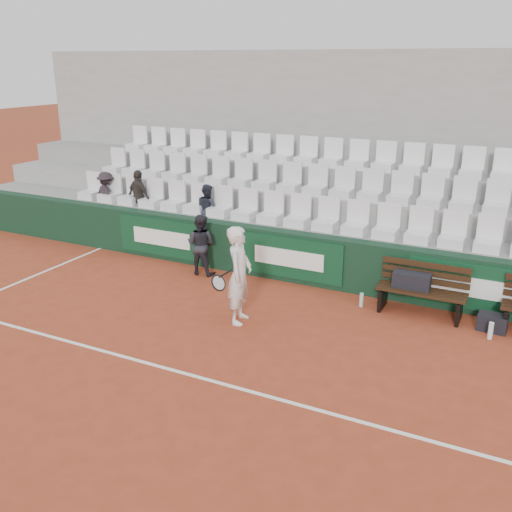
{
  "coord_description": "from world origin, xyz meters",
  "views": [
    {
      "loc": [
        3.89,
        -5.86,
        4.19
      ],
      "look_at": [
        -0.21,
        2.4,
        1.0
      ],
      "focal_mm": 40.0,
      "sensor_mm": 36.0,
      "label": 1
    }
  ],
  "objects": [
    {
      "name": "ground",
      "position": [
        0.0,
        0.0,
        0.0
      ],
      "size": [
        80.0,
        80.0,
        0.0
      ],
      "primitive_type": "plane",
      "color": "#983B22",
      "rests_on": "ground"
    },
    {
      "name": "sports_bag_left",
      "position": [
        2.23,
        3.51,
        0.59
      ],
      "size": [
        0.64,
        0.28,
        0.27
      ],
      "primitive_type": "cube",
      "rotation": [
        0.0,
        0.0,
        0.02
      ],
      "color": "black",
      "rests_on": "bench_left"
    },
    {
      "name": "spectator_c",
      "position": [
        -2.44,
        4.5,
        1.55
      ],
      "size": [
        0.66,
        0.6,
        1.09
      ],
      "primitive_type": "imported",
      "rotation": [
        0.0,
        0.0,
        2.71
      ],
      "color": "#1F232F",
      "rests_on": "grandstand_tier_front"
    },
    {
      "name": "grandstand_tier_mid",
      "position": [
        0.0,
        5.58,
        0.72
      ],
      "size": [
        18.0,
        0.95,
        1.45
      ],
      "primitive_type": "cube",
      "color": "gray",
      "rests_on": "ground"
    },
    {
      "name": "seat_row_front",
      "position": [
        0.0,
        4.45,
        1.31
      ],
      "size": [
        11.9,
        0.44,
        0.63
      ],
      "primitive_type": "cube",
      "color": "silver",
      "rests_on": "grandstand_tier_front"
    },
    {
      "name": "spectator_a",
      "position": [
        -5.24,
        4.5,
        1.56
      ],
      "size": [
        0.84,
        0.67,
        1.13
      ],
      "primitive_type": "imported",
      "rotation": [
        0.0,
        0.0,
        2.73
      ],
      "color": "black",
      "rests_on": "grandstand_tier_front"
    },
    {
      "name": "water_bottle_near",
      "position": [
        1.42,
        3.35,
        0.13
      ],
      "size": [
        0.07,
        0.07,
        0.25
      ],
      "primitive_type": "cylinder",
      "color": "silver",
      "rests_on": "ground"
    },
    {
      "name": "tennis_player",
      "position": [
        -0.25,
        1.86,
        0.83
      ],
      "size": [
        0.75,
        0.67,
        1.66
      ],
      "color": "silver",
      "rests_on": "ground"
    },
    {
      "name": "seat_row_back",
      "position": [
        0.0,
        6.35,
        2.21
      ],
      "size": [
        11.9,
        0.44,
        0.63
      ],
      "primitive_type": "cube",
      "color": "white",
      "rests_on": "grandstand_tier_back"
    },
    {
      "name": "sports_bag_ground",
      "position": [
        3.6,
        3.37,
        0.14
      ],
      "size": [
        0.47,
        0.31,
        0.28
      ],
      "primitive_type": "cube",
      "rotation": [
        0.0,
        0.0,
        -0.06
      ],
      "color": "black",
      "rests_on": "ground"
    },
    {
      "name": "water_bottle_far",
      "position": [
        3.6,
        3.04,
        0.14
      ],
      "size": [
        0.08,
        0.08,
        0.28
      ],
      "primitive_type": "cylinder",
      "color": "silver",
      "rests_on": "ground"
    },
    {
      "name": "grandstand_tier_back",
      "position": [
        0.0,
        6.53,
        0.95
      ],
      "size": [
        18.0,
        0.95,
        1.9
      ],
      "primitive_type": "cube",
      "color": "gray",
      "rests_on": "ground"
    },
    {
      "name": "ball_kid",
      "position": [
        -2.01,
        3.5,
        0.63
      ],
      "size": [
        0.64,
        0.52,
        1.26
      ],
      "primitive_type": "imported",
      "rotation": [
        0.0,
        0.0,
        3.21
      ],
      "color": "black",
      "rests_on": "ground"
    },
    {
      "name": "seat_row_mid",
      "position": [
        0.0,
        5.4,
        1.77
      ],
      "size": [
        11.9,
        0.44,
        0.63
      ],
      "primitive_type": "cube",
      "color": "silver",
      "rests_on": "grandstand_tier_mid"
    },
    {
      "name": "grandstand_rear_wall",
      "position": [
        0.0,
        7.15,
        2.2
      ],
      "size": [
        18.0,
        0.3,
        4.4
      ],
      "primitive_type": "cube",
      "color": "#979794",
      "rests_on": "ground"
    },
    {
      "name": "back_barrier",
      "position": [
        0.07,
        3.99,
        0.5
      ],
      "size": [
        18.0,
        0.34,
        1.0
      ],
      "color": "#10311E",
      "rests_on": "ground"
    },
    {
      "name": "court_baseline",
      "position": [
        0.0,
        0.0,
        0.0
      ],
      "size": [
        18.0,
        0.06,
        0.01
      ],
      "primitive_type": "cube",
      "color": "white",
      "rests_on": "ground"
    },
    {
      "name": "grandstand_tier_front",
      "position": [
        0.0,
        4.62,
        0.5
      ],
      "size": [
        18.0,
        0.95,
        1.0
      ],
      "primitive_type": "cube",
      "color": "gray",
      "rests_on": "ground"
    },
    {
      "name": "bench_left",
      "position": [
        2.42,
        3.47,
        0.23
      ],
      "size": [
        1.5,
        0.56,
        0.45
      ],
      "primitive_type": "cube",
      "color": "black",
      "rests_on": "ground"
    },
    {
      "name": "spectator_b",
      "position": [
        -4.27,
        4.5,
        1.62
      ],
      "size": [
        0.79,
        0.5,
        1.25
      ],
      "primitive_type": "imported",
      "rotation": [
        0.0,
        0.0,
        2.86
      ],
      "color": "#2E2924",
      "rests_on": "grandstand_tier_front"
    }
  ]
}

